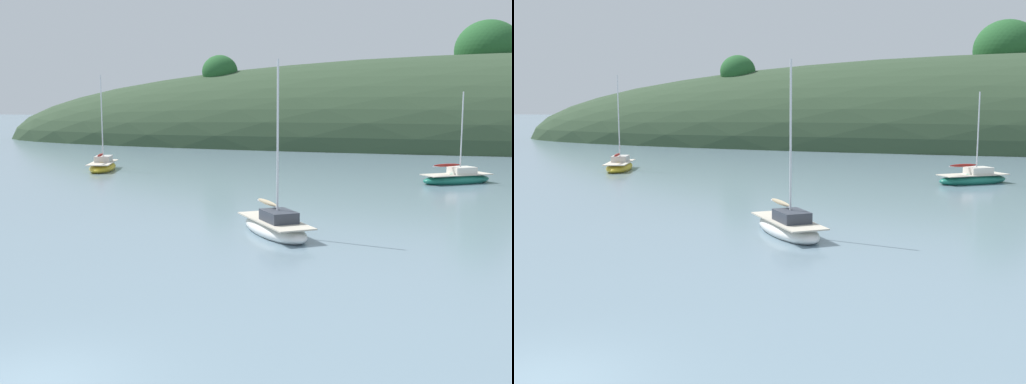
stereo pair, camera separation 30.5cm
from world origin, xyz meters
The scene contains 3 objects.
sailboat_blue_center centered at (-16.91, 37.35, 0.36)m, with size 3.34×5.85×7.87m.
sailboat_orange_cutter centered at (1.84, 15.78, 0.35)m, with size 4.46×5.31×7.61m.
sailboat_black_sloop centered at (10.62, 35.49, 0.34)m, with size 5.43×4.45×6.46m.
Camera 1 is at (7.35, -11.20, 5.81)m, focal length 45.79 mm.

